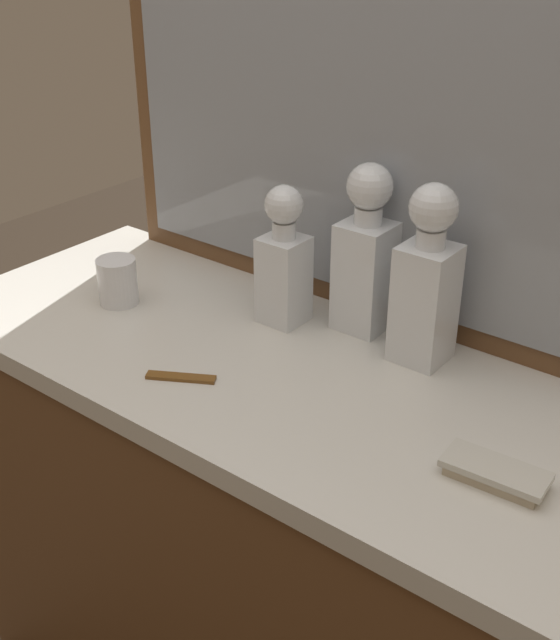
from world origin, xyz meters
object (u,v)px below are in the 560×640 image
(crystal_decanter_far_right, at_px, (284,269))
(silver_brush_rear, at_px, (495,473))
(crystal_decanter_far_left, at_px, (426,292))
(crystal_tumbler_right, at_px, (118,283))
(crystal_decanter_right, at_px, (366,264))
(tortoiseshell_comb, at_px, (181,377))

(crystal_decanter_far_right, bearing_deg, silver_brush_rear, -20.55)
(crystal_decanter_far_left, height_order, silver_brush_rear, crystal_decanter_far_left)
(silver_brush_rear, bearing_deg, crystal_decanter_far_left, 136.96)
(crystal_tumbler_right, bearing_deg, crystal_decanter_right, 26.48)
(silver_brush_rear, xyz_separation_m, tortoiseshell_comb, (-0.51, -0.07, -0.01))
(crystal_decanter_far_right, height_order, crystal_tumbler_right, crystal_decanter_far_right)
(crystal_decanter_right, xyz_separation_m, crystal_decanter_far_right, (-0.13, -0.07, -0.02))
(tortoiseshell_comb, bearing_deg, crystal_decanter_far_left, 47.75)
(crystal_tumbler_right, xyz_separation_m, silver_brush_rear, (0.79, -0.05, -0.03))
(crystal_decanter_far_right, xyz_separation_m, silver_brush_rear, (0.50, -0.19, -0.09))
(crystal_decanter_far_right, bearing_deg, tortoiseshell_comb, -91.34)
(crystal_decanter_right, height_order, tortoiseshell_comb, crystal_decanter_right)
(crystal_decanter_far_left, bearing_deg, crystal_decanter_right, 165.65)
(crystal_decanter_far_right, height_order, tortoiseshell_comb, crystal_decanter_far_right)
(crystal_decanter_right, bearing_deg, crystal_decanter_far_left, -14.35)
(crystal_decanter_far_left, xyz_separation_m, tortoiseshell_comb, (-0.27, -0.30, -0.12))
(crystal_decanter_right, bearing_deg, crystal_decanter_far_right, -151.05)
(crystal_decanter_far_left, xyz_separation_m, crystal_decanter_far_right, (-0.26, -0.03, -0.02))
(crystal_decanter_far_right, bearing_deg, crystal_tumbler_right, -154.63)
(crystal_decanter_right, xyz_separation_m, tortoiseshell_comb, (-0.13, -0.33, -0.12))
(crystal_decanter_far_left, bearing_deg, tortoiseshell_comb, -132.25)
(crystal_tumbler_right, bearing_deg, crystal_decanter_far_left, 17.27)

